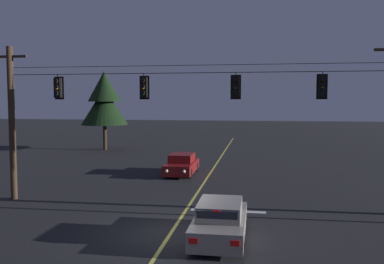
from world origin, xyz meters
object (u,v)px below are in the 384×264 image
Objects in this scene: traffic_light_centre at (236,87)px; traffic_light_right_inner at (323,86)px; car_waiting_near_lane at (220,221)px; traffic_light_left_inner at (144,87)px; tree_verge_far at (104,101)px; car_oncoming_lead at (182,165)px; traffic_light_leftmost at (58,88)px.

traffic_light_right_inner is at bearing 0.00° from traffic_light_centre.
traffic_light_centre is 6.61m from car_waiting_near_lane.
tree_verge_far reaches higher than traffic_light_left_inner.
car_oncoming_lead is 16.76m from tree_verge_far.
traffic_light_left_inner is at bearing -91.85° from car_oncoming_lead.
traffic_light_left_inner and traffic_light_right_inner have the same top height.
car_waiting_near_lane is at bearing -47.23° from traffic_light_left_inner.
tree_verge_far is (-10.28, 12.50, 4.36)m from car_oncoming_lead.
traffic_light_leftmost is at bearing -74.77° from tree_verge_far.
traffic_light_right_inner is at bearing 0.00° from traffic_light_leftmost.
traffic_light_leftmost reaches higher than car_oncoming_lead.
traffic_light_left_inner is 0.28× the size of car_oncoming_lead.
traffic_light_right_inner is 12.50m from car_oncoming_lead.
car_oncoming_lead is 0.55× the size of tree_verge_far.
car_oncoming_lead is at bearing 133.32° from traffic_light_right_inner.
car_waiting_near_lane is at bearing -133.27° from traffic_light_right_inner.
tree_verge_far is (-10.01, 20.85, -0.60)m from traffic_light_left_inner.
traffic_light_left_inner is 0.28× the size of car_waiting_near_lane.
tree_verge_far is at bearing 129.41° from car_oncoming_lead.
traffic_light_left_inner is 23.14m from tree_verge_far.
traffic_light_leftmost is at bearing -118.85° from car_oncoming_lead.
car_oncoming_lead is at bearing 115.91° from traffic_light_centre.
tree_verge_far is (-18.15, 20.85, -0.60)m from traffic_light_right_inner.
traffic_light_right_inner reaches higher than car_waiting_near_lane.
traffic_light_right_inner is at bearing 0.00° from traffic_light_left_inner.
traffic_light_centre is 0.28× the size of car_oncoming_lead.
car_waiting_near_lane is (8.36, -4.36, -4.96)m from traffic_light_leftmost.
car_waiting_near_lane is 0.98× the size of car_oncoming_lead.
traffic_light_leftmost is at bearing 180.00° from traffic_light_right_inner.
traffic_light_right_inner is 7.78m from car_waiting_near_lane.
traffic_light_leftmost is 1.00× the size of traffic_light_left_inner.
traffic_light_left_inner reaches higher than car_waiting_near_lane.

